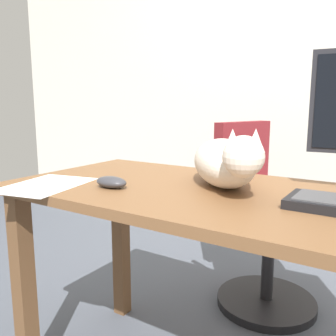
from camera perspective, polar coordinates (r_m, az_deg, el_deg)
The scene contains 5 objects.
desk at distance 1.07m, azimuth 16.10°, elevation -10.03°, with size 1.68×0.64×0.74m.
office_chair at distance 1.87m, azimuth 14.46°, elevation -9.19°, with size 0.51×0.48×0.91m.
cat at distance 1.14m, azimuth 9.08°, elevation 0.97°, with size 0.40×0.51×0.20m.
computer_mouse at distance 1.14m, azimuth -8.93°, elevation -2.21°, with size 0.11×0.06×0.04m, color #333338.
paper_sheet at distance 1.23m, azimuth -18.75°, elevation -2.55°, with size 0.21×0.30×0.00m, color white.
Camera 1 is at (0.28, -0.97, 1.00)m, focal length 38.63 mm.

